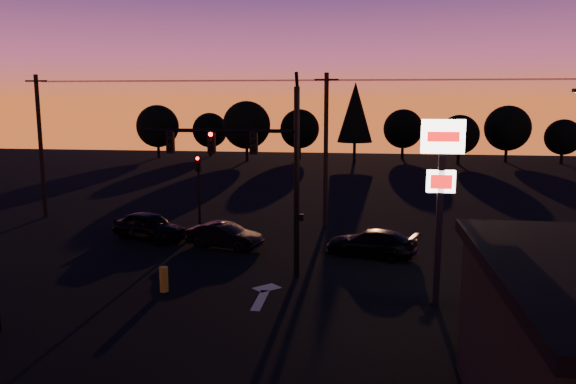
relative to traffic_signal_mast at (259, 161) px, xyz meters
name	(u,v)px	position (x,y,z in m)	size (l,w,h in m)	color
ground	(242,309)	(0.10, -3.99, -4.94)	(120.00, 120.00, 0.00)	black
lane_arrow	(264,294)	(0.60, -2.33, -4.93)	(1.20, 3.10, 0.01)	beige
traffic_signal_mast	(259,161)	(0.00, 0.00, 0.00)	(6.79, 0.52, 8.58)	black
secondary_signal	(199,182)	(-4.90, 7.49, -2.07)	(0.30, 0.31, 4.35)	black
pylon_sign	(441,173)	(7.10, -2.49, -0.02)	(1.50, 0.28, 6.80)	black
utility_pole_0	(41,146)	(-15.90, 10.01, -0.34)	(1.40, 0.26, 9.00)	black
utility_pole_1	(326,149)	(2.10, 10.01, -0.34)	(1.40, 0.26, 9.00)	black
power_wires	(327,80)	(2.10, 10.01, 3.63)	(36.00, 1.22, 0.07)	black
bollard	(164,279)	(-3.35, -2.54, -4.44)	(0.33, 0.33, 1.00)	gold
tree_0	(158,126)	(-21.90, 46.01, -0.88)	(5.36, 5.36, 6.74)	black
tree_1	(210,130)	(-15.90, 49.01, -1.50)	(4.54, 4.54, 5.71)	black
tree_2	(247,125)	(-9.90, 44.01, -0.57)	(5.77, 5.78, 7.26)	black
tree_3	(300,129)	(-3.90, 48.01, -1.19)	(4.95, 4.95, 6.22)	black
tree_4	(355,112)	(3.10, 45.01, 0.99)	(4.18, 4.18, 9.50)	black
tree_5	(403,129)	(9.10, 50.01, -1.19)	(4.95, 4.95, 6.22)	black
tree_6	(459,135)	(15.10, 44.01, -1.50)	(4.54, 4.54, 5.71)	black
tree_7	(508,128)	(21.10, 47.01, -0.88)	(5.36, 5.36, 6.74)	black
tree_8	(563,137)	(27.10, 46.01, -1.82)	(4.12, 4.12, 5.19)	black
car_left	(149,226)	(-7.08, 5.37, -4.20)	(1.75, 4.35, 1.48)	black
car_mid	(225,235)	(-2.61, 4.22, -4.30)	(1.35, 3.88, 1.28)	black
car_right	(371,243)	(4.77, 3.73, -4.29)	(1.81, 4.44, 1.29)	black
suv_parked	(534,338)	(9.32, -6.83, -4.23)	(2.35, 5.09, 1.42)	black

